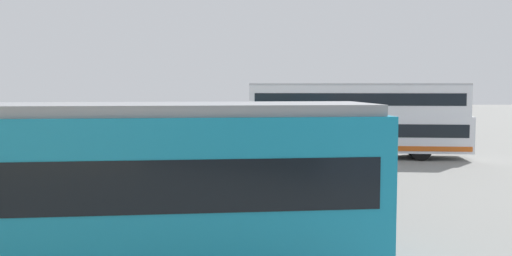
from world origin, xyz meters
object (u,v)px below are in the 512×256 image
Objects in this scene: pedestrian_crossing at (333,168)px; info_sign at (112,139)px; double_decker_bus at (356,119)px; pedestrian_near_railing at (219,148)px.

info_sign reaches higher than pedestrian_crossing.
double_decker_bus is 7.05× the size of pedestrian_crossing.
double_decker_bus reaches higher than info_sign.
pedestrian_near_railing is at bearing -50.67° from pedestrian_crossing.
double_decker_bus reaches higher than pedestrian_near_railing.
pedestrian_crossing is (-4.05, 4.94, -0.11)m from pedestrian_near_railing.
pedestrian_near_railing is at bearing -164.01° from info_sign.
info_sign is (8.24, -3.74, 0.61)m from pedestrian_crossing.
info_sign is at bearing 28.94° from double_decker_bus.
double_decker_bus is at bearing -151.06° from info_sign.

